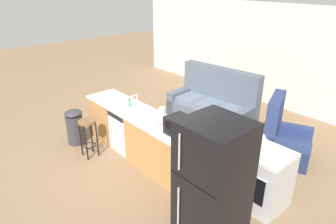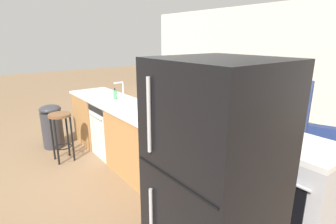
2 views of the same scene
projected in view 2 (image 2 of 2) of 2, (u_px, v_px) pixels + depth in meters
name	position (u px, v px, depth m)	size (l,w,h in m)	color
ground_plane	(124.00, 159.00, 4.07)	(24.00, 24.00, 0.00)	#896B4C
wall_back	(292.00, 61.00, 5.94)	(10.00, 0.06, 2.60)	silver
kitchen_counter	(130.00, 138.00, 3.77)	(2.94, 0.66, 0.90)	#B77F47
dishwasher	(115.00, 129.00, 4.15)	(0.58, 0.61, 0.84)	white
stove_range	(292.00, 187.00, 2.48)	(0.76, 0.68, 0.90)	#B7B7BC
refrigerator	(214.00, 189.00, 1.72)	(0.72, 0.73, 1.71)	black
microwave	(174.00, 112.00, 2.84)	(0.50, 0.37, 0.28)	black
sink_faucet	(122.00, 93.00, 3.83)	(0.07, 0.18, 0.30)	silver
paper_towel_roll	(150.00, 102.00, 3.26)	(0.14, 0.14, 0.28)	#4C4C51
soap_bottle	(115.00, 95.00, 4.00)	(0.06, 0.06, 0.18)	#4CB266
kettle	(290.00, 127.00, 2.53)	(0.21, 0.17, 0.19)	silver
bar_stool	(61.00, 127.00, 3.89)	(0.32, 0.32, 0.74)	brown
trash_bin	(52.00, 126.00, 4.42)	(0.35, 0.35, 0.74)	#333338
couch	(221.00, 111.00, 5.24)	(2.08, 1.09, 1.27)	#515B6B
armchair	(313.00, 146.00, 3.68)	(1.06, 1.09, 1.20)	navy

